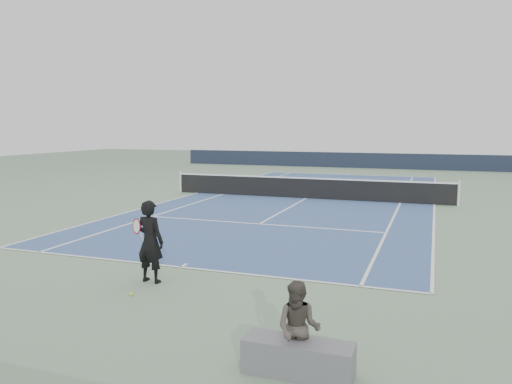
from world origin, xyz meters
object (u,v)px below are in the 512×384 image
(tennis_net, at_px, (306,187))
(tennis_ball, at_px, (131,294))
(spectator_bench, at_px, (298,342))
(tennis_player, at_px, (150,241))

(tennis_net, height_order, tennis_ball, tennis_net)
(tennis_net, relative_size, spectator_bench, 8.88)
(tennis_ball, xyz_separation_m, spectator_bench, (3.83, -1.91, 0.41))
(tennis_player, relative_size, tennis_ball, 24.38)
(tennis_ball, relative_size, spectator_bench, 0.05)
(tennis_player, bearing_deg, spectator_bench, -35.33)
(tennis_ball, bearing_deg, spectator_bench, -26.50)
(tennis_player, bearing_deg, tennis_net, 89.64)
(tennis_ball, distance_m, spectator_bench, 4.30)
(spectator_bench, bearing_deg, tennis_net, 103.69)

